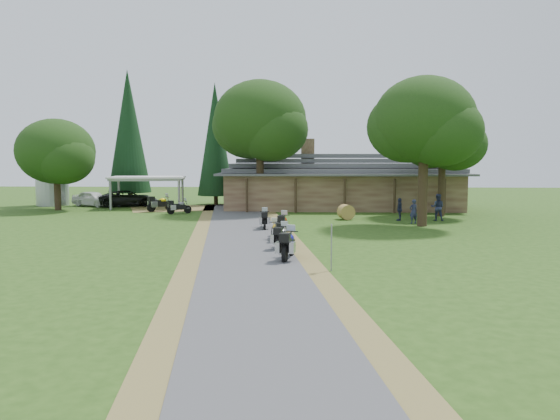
{
  "coord_description": "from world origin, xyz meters",
  "views": [
    {
      "loc": [
        2.63,
        -24.85,
        4.4
      ],
      "look_at": [
        1.34,
        4.86,
        1.6
      ],
      "focal_mm": 35.0,
      "sensor_mm": 36.0,
      "label": 1
    }
  ],
  "objects_px": {
    "carport": "(148,192)",
    "motorcycle_carport_a": "(160,203)",
    "motorcycle_row_d": "(283,223)",
    "motorcycle_row_e": "(265,219)",
    "silo": "(52,174)",
    "car_dark_suv": "(128,194)",
    "lodge": "(341,181)",
    "motorcycle_row_b": "(282,236)",
    "motorcycle_row_a": "(288,243)",
    "hay_bale": "(346,212)",
    "car_white_sedan": "(93,197)",
    "motorcycle_carport_b": "(179,206)",
    "motorcycle_row_c": "(276,230)"
  },
  "relations": [
    {
      "from": "carport",
      "to": "hay_bale",
      "type": "bearing_deg",
      "value": -35.19
    },
    {
      "from": "car_dark_suv",
      "to": "motorcycle_row_d",
      "type": "bearing_deg",
      "value": -159.33
    },
    {
      "from": "carport",
      "to": "motorcycle_carport_a",
      "type": "relative_size",
      "value": 3.04
    },
    {
      "from": "car_white_sedan",
      "to": "motorcycle_row_a",
      "type": "distance_m",
      "value": 32.07
    },
    {
      "from": "motorcycle_carport_a",
      "to": "hay_bale",
      "type": "height_order",
      "value": "motorcycle_carport_a"
    },
    {
      "from": "motorcycle_row_a",
      "to": "motorcycle_row_d",
      "type": "bearing_deg",
      "value": 13.06
    },
    {
      "from": "motorcycle_row_b",
      "to": "motorcycle_row_d",
      "type": "bearing_deg",
      "value": 13.36
    },
    {
      "from": "motorcycle_row_a",
      "to": "car_white_sedan",
      "type": "bearing_deg",
      "value": 45.17
    },
    {
      "from": "motorcycle_row_d",
      "to": "motorcycle_carport_b",
      "type": "xyz_separation_m",
      "value": [
        -8.76,
        11.61,
        -0.05
      ]
    },
    {
      "from": "silo",
      "to": "carport",
      "type": "height_order",
      "value": "silo"
    },
    {
      "from": "carport",
      "to": "motorcycle_row_a",
      "type": "relative_size",
      "value": 3.11
    },
    {
      "from": "motorcycle_row_d",
      "to": "motorcycle_row_a",
      "type": "bearing_deg",
      "value": -170.7
    },
    {
      "from": "silo",
      "to": "motorcycle_carport_a",
      "type": "relative_size",
      "value": 2.79
    },
    {
      "from": "silo",
      "to": "car_white_sedan",
      "type": "height_order",
      "value": "silo"
    },
    {
      "from": "car_white_sedan",
      "to": "car_dark_suv",
      "type": "relative_size",
      "value": 0.94
    },
    {
      "from": "motorcycle_carport_b",
      "to": "hay_bale",
      "type": "relative_size",
      "value": 1.68
    },
    {
      "from": "motorcycle_row_b",
      "to": "motorcycle_row_e",
      "type": "bearing_deg",
      "value": 22.35
    },
    {
      "from": "motorcycle_row_b",
      "to": "motorcycle_row_c",
      "type": "height_order",
      "value": "motorcycle_row_b"
    },
    {
      "from": "motorcycle_row_a",
      "to": "motorcycle_row_c",
      "type": "bearing_deg",
      "value": 17.61
    },
    {
      "from": "motorcycle_row_d",
      "to": "motorcycle_row_b",
      "type": "bearing_deg",
      "value": -173.17
    },
    {
      "from": "car_dark_suv",
      "to": "motorcycle_row_a",
      "type": "relative_size",
      "value": 2.75
    },
    {
      "from": "lodge",
      "to": "motorcycle_row_c",
      "type": "distance_m",
      "value": 20.48
    },
    {
      "from": "motorcycle_row_a",
      "to": "lodge",
      "type": "bearing_deg",
      "value": 0.1
    },
    {
      "from": "lodge",
      "to": "motorcycle_row_b",
      "type": "height_order",
      "value": "lodge"
    },
    {
      "from": "motorcycle_row_d",
      "to": "motorcycle_row_e",
      "type": "relative_size",
      "value": 1.05
    },
    {
      "from": "car_white_sedan",
      "to": "motorcycle_row_b",
      "type": "relative_size",
      "value": 2.93
    },
    {
      "from": "motorcycle_row_b",
      "to": "hay_bale",
      "type": "height_order",
      "value": "motorcycle_row_b"
    },
    {
      "from": "motorcycle_row_c",
      "to": "motorcycle_row_d",
      "type": "relative_size",
      "value": 0.88
    },
    {
      "from": "motorcycle_row_e",
      "to": "hay_bale",
      "type": "bearing_deg",
      "value": -49.26
    },
    {
      "from": "silo",
      "to": "motorcycle_carport_b",
      "type": "relative_size",
      "value": 3.29
    },
    {
      "from": "car_white_sedan",
      "to": "hay_bale",
      "type": "height_order",
      "value": "car_white_sedan"
    },
    {
      "from": "carport",
      "to": "car_dark_suv",
      "type": "bearing_deg",
      "value": 140.6
    },
    {
      "from": "car_white_sedan",
      "to": "lodge",
      "type": "bearing_deg",
      "value": -67.26
    },
    {
      "from": "silo",
      "to": "carport",
      "type": "distance_m",
      "value": 10.06
    },
    {
      "from": "car_white_sedan",
      "to": "motorcycle_row_b",
      "type": "bearing_deg",
      "value": -116.64
    },
    {
      "from": "silo",
      "to": "hay_bale",
      "type": "distance_m",
      "value": 29.01
    },
    {
      "from": "lodge",
      "to": "car_dark_suv",
      "type": "bearing_deg",
      "value": 177.3
    },
    {
      "from": "silo",
      "to": "car_dark_suv",
      "type": "bearing_deg",
      "value": -4.98
    },
    {
      "from": "lodge",
      "to": "hay_bale",
      "type": "height_order",
      "value": "lodge"
    },
    {
      "from": "motorcycle_row_b",
      "to": "motorcycle_row_d",
      "type": "distance_m",
      "value": 4.86
    },
    {
      "from": "lodge",
      "to": "motorcycle_row_d",
      "type": "relative_size",
      "value": 10.95
    },
    {
      "from": "car_dark_suv",
      "to": "hay_bale",
      "type": "xyz_separation_m",
      "value": [
        19.34,
        -10.2,
        -0.56
      ]
    },
    {
      "from": "car_white_sedan",
      "to": "motorcycle_carport_a",
      "type": "height_order",
      "value": "car_white_sedan"
    },
    {
      "from": "car_white_sedan",
      "to": "car_dark_suv",
      "type": "xyz_separation_m",
      "value": [
        3.26,
        0.18,
        0.2
      ]
    },
    {
      "from": "silo",
      "to": "motorcycle_row_e",
      "type": "height_order",
      "value": "silo"
    },
    {
      "from": "car_white_sedan",
      "to": "motorcycle_row_c",
      "type": "distance_m",
      "value": 27.37
    },
    {
      "from": "car_dark_suv",
      "to": "motorcycle_row_e",
      "type": "height_order",
      "value": "car_dark_suv"
    },
    {
      "from": "silo",
      "to": "motorcycle_row_b",
      "type": "xyz_separation_m",
      "value": [
        22.64,
        -23.81,
        -2.35
      ]
    },
    {
      "from": "carport",
      "to": "motorcycle_row_e",
      "type": "bearing_deg",
      "value": -58.91
    },
    {
      "from": "car_white_sedan",
      "to": "motorcycle_row_e",
      "type": "bearing_deg",
      "value": -107.57
    }
  ]
}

